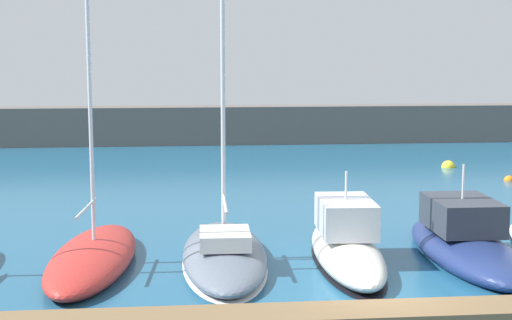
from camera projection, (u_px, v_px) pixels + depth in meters
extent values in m
plane|color=#1E567A|center=(379.00, 307.00, 20.77)|extent=(120.00, 120.00, 0.00)
cube|color=brown|center=(395.00, 317.00, 19.24)|extent=(27.67, 1.41, 0.50)
cube|color=#5B5651|center=(251.00, 125.00, 58.04)|extent=(108.00, 2.55, 2.84)
ellipsoid|color=#B72D28|center=(93.00, 258.00, 24.64)|extent=(3.15, 8.54, 1.08)
cylinder|color=silver|center=(88.00, 51.00, 24.01)|extent=(0.13, 0.13, 12.16)
cylinder|color=silver|center=(86.00, 208.00, 23.56)|extent=(0.33, 3.01, 0.09)
ellipsoid|color=slate|center=(224.00, 255.00, 25.14)|extent=(2.93, 8.82, 1.00)
ellipsoid|color=silver|center=(224.00, 262.00, 25.18)|extent=(2.96, 8.90, 0.12)
cylinder|color=silver|center=(225.00, 203.00, 24.02)|extent=(0.17, 3.15, 0.10)
cube|color=silver|center=(225.00, 238.00, 24.22)|extent=(1.64, 1.96, 0.49)
ellipsoid|color=silver|center=(347.00, 252.00, 25.08)|extent=(2.46, 8.02, 1.16)
ellipsoid|color=black|center=(346.00, 262.00, 25.13)|extent=(2.49, 8.10, 0.12)
cube|color=silver|center=(346.00, 216.00, 25.21)|extent=(1.86, 2.94, 1.13)
cube|color=black|center=(342.00, 206.00, 26.05)|extent=(1.58, 0.79, 0.63)
cylinder|color=silver|center=(346.00, 185.00, 25.07)|extent=(0.08, 0.08, 0.94)
ellipsoid|color=navy|center=(466.00, 250.00, 25.58)|extent=(2.90, 8.55, 1.15)
cube|color=#333842|center=(462.00, 214.00, 25.93)|extent=(2.12, 3.00, 1.09)
cube|color=black|center=(455.00, 205.00, 26.63)|extent=(1.88, 0.77, 0.61)
cylinder|color=silver|center=(463.00, 182.00, 25.77)|extent=(0.08, 0.08, 1.17)
sphere|color=yellow|center=(448.00, 167.00, 46.03)|extent=(0.82, 0.82, 0.82)
sphere|color=orange|center=(509.00, 181.00, 41.22)|extent=(0.56, 0.56, 0.56)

